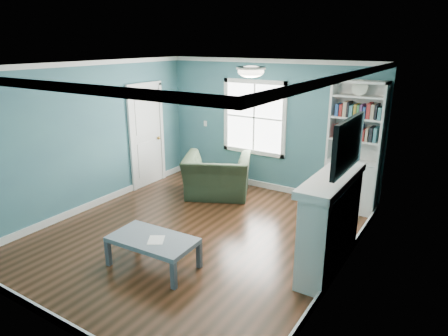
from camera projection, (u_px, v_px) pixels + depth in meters
The scene contains 13 objects.
floor at pixel (195, 235), 6.29m from camera, with size 5.00×5.00×0.00m, color black.
room_walls at pixel (192, 137), 5.81m from camera, with size 5.00×5.00×5.00m.
trim at pixel (193, 160), 5.92m from camera, with size 4.50×5.00×2.60m.
window at pixel (254, 118), 8.01m from camera, with size 1.40×0.06×1.50m.
bookshelf at pixel (353, 161), 6.97m from camera, with size 0.90×0.35×2.31m.
fireplace at pixel (331, 224), 5.20m from camera, with size 0.44×1.58×1.30m.
tv at pixel (348, 144), 4.81m from camera, with size 0.06×1.10×0.65m, color black.
door at pixel (147, 135), 8.23m from camera, with size 0.12×0.98×2.17m.
ceiling_fixture at pixel (251, 71), 5.14m from camera, with size 0.38×0.38×0.15m.
light_switch at pixel (205, 124), 8.70m from camera, with size 0.08×0.01×0.12m, color white.
recliner at pixel (217, 169), 7.73m from camera, with size 1.25×0.81×1.09m, color black.
coffee_table at pixel (153, 242), 5.31m from camera, with size 1.19×0.68×0.42m.
paper_sheet at pixel (156, 240), 5.24m from camera, with size 0.20×0.26×0.00m, color white.
Camera 1 is at (3.43, -4.55, 2.92)m, focal length 32.00 mm.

